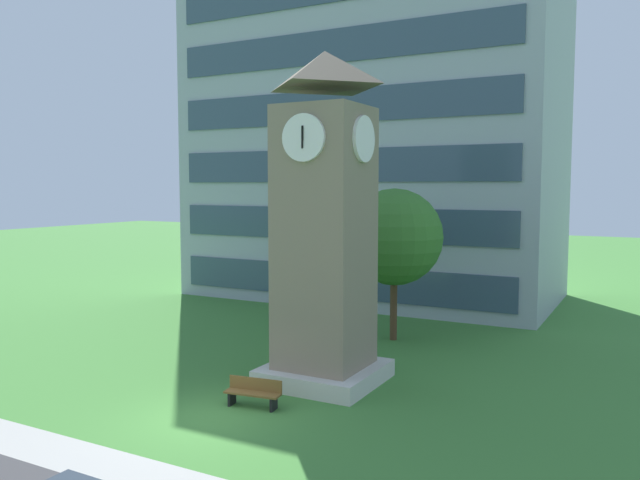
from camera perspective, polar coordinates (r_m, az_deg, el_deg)
name	(u,v)px	position (r m, az deg, el deg)	size (l,w,h in m)	color
ground_plane	(207,418)	(19.72, -10.16, -15.56)	(160.00, 160.00, 0.00)	#3D7A33
kerb_strip	(112,467)	(17.18, -18.32, -18.90)	(120.00, 1.60, 0.01)	#9E9E99
office_building	(375,90)	(40.30, 4.96, 13.32)	(21.81, 11.39, 25.60)	#9EA8B2
clock_tower	(325,236)	(21.76, 0.43, 0.32)	(3.79, 3.79, 11.41)	gray
park_bench	(253,392)	(20.30, -6.04, -13.53)	(1.85, 0.72, 0.88)	brown
tree_by_building	(394,237)	(28.11, 6.73, 0.26)	(4.30, 4.30, 6.78)	#513823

